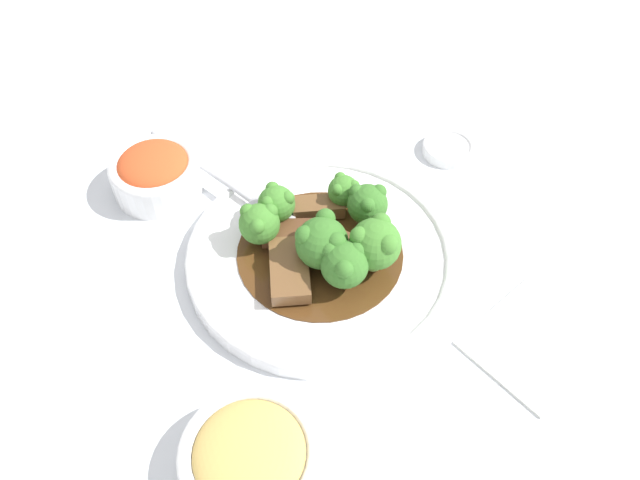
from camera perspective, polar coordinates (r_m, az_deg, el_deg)
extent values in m
plane|color=silver|center=(0.65, 0.00, -1.94)|extent=(4.00, 4.00, 0.00)
cylinder|color=white|center=(0.64, 0.00, -1.55)|extent=(0.27, 0.27, 0.01)
torus|color=white|center=(0.64, 0.00, -1.16)|extent=(0.27, 0.27, 0.01)
cylinder|color=#4C2D14|center=(0.63, 0.00, -1.11)|extent=(0.17, 0.17, 0.00)
cube|color=#56331E|center=(0.64, -2.41, 0.64)|extent=(0.07, 0.06, 0.01)
cube|color=brown|center=(0.61, -2.81, -2.75)|extent=(0.06, 0.08, 0.01)
cube|color=brown|center=(0.66, -0.14, 3.03)|extent=(0.06, 0.04, 0.02)
cube|color=brown|center=(0.63, 2.42, -0.61)|extent=(0.05, 0.05, 0.01)
cylinder|color=#8EB756|center=(0.65, 4.25, 2.04)|extent=(0.01, 0.01, 0.01)
sphere|color=#387028|center=(0.64, 4.35, 3.27)|extent=(0.04, 0.04, 0.04)
sphere|color=#387028|center=(0.64, 5.41, 4.39)|extent=(0.02, 0.02, 0.02)
sphere|color=#387028|center=(0.63, 3.37, 4.42)|extent=(0.02, 0.02, 0.02)
sphere|color=#387028|center=(0.62, 4.46, 3.12)|extent=(0.02, 0.02, 0.02)
cylinder|color=#7FA84C|center=(0.62, 4.90, -1.88)|extent=(0.02, 0.02, 0.01)
sphere|color=#427F2D|center=(0.60, 5.06, -0.37)|extent=(0.05, 0.05, 0.05)
sphere|color=#427F2D|center=(0.60, 5.60, 1.58)|extent=(0.02, 0.02, 0.02)
sphere|color=#427F2D|center=(0.58, 3.65, 0.31)|extent=(0.02, 0.02, 0.02)
sphere|color=#427F2D|center=(0.58, 6.21, -0.41)|extent=(0.02, 0.02, 0.02)
cylinder|color=#8EB756|center=(0.67, 2.13, 3.48)|extent=(0.01, 0.01, 0.01)
sphere|color=#427F2D|center=(0.66, 2.17, 4.52)|extent=(0.03, 0.03, 0.03)
sphere|color=#427F2D|center=(0.66, 1.87, 5.69)|extent=(0.01, 0.01, 0.01)
sphere|color=#427F2D|center=(0.64, 1.61, 4.59)|extent=(0.01, 0.01, 0.01)
sphere|color=#427F2D|center=(0.65, 3.11, 4.96)|extent=(0.01, 0.01, 0.01)
cylinder|color=#7FA84C|center=(0.60, 2.10, -3.60)|extent=(0.02, 0.02, 0.01)
sphere|color=#387028|center=(0.58, 2.17, -2.30)|extent=(0.05, 0.05, 0.05)
sphere|color=#387028|center=(0.58, 0.96, -0.97)|extent=(0.02, 0.02, 0.02)
sphere|color=#387028|center=(0.57, 2.23, -2.66)|extent=(0.02, 0.02, 0.02)
sphere|color=#387028|center=(0.58, 3.41, -0.98)|extent=(0.02, 0.02, 0.02)
cylinder|color=#8EB756|center=(0.62, 0.17, -1.71)|extent=(0.02, 0.02, 0.01)
sphere|color=#387028|center=(0.60, 0.18, -0.29)|extent=(0.05, 0.05, 0.05)
sphere|color=#387028|center=(0.59, -1.37, 0.40)|extent=(0.02, 0.02, 0.02)
sphere|color=#387028|center=(0.58, 1.20, -0.32)|extent=(0.02, 0.02, 0.02)
sphere|color=#387028|center=(0.60, 0.71, 1.70)|extent=(0.02, 0.02, 0.02)
cylinder|color=#8EB756|center=(0.66, -3.91, 2.16)|extent=(0.01, 0.01, 0.01)
sphere|color=#427F2D|center=(0.64, -4.00, 3.32)|extent=(0.04, 0.04, 0.04)
sphere|color=#427F2D|center=(0.63, -4.80, 3.37)|extent=(0.01, 0.01, 0.01)
sphere|color=#427F2D|center=(0.63, -2.99, 3.85)|extent=(0.01, 0.01, 0.01)
sphere|color=#427F2D|center=(0.64, -4.37, 4.71)|extent=(0.01, 0.01, 0.01)
cylinder|color=#8EB756|center=(0.64, -5.44, 0.32)|extent=(0.01, 0.01, 0.01)
sphere|color=#427F2D|center=(0.63, -5.56, 1.46)|extent=(0.04, 0.04, 0.04)
sphere|color=#427F2D|center=(0.61, -5.72, 1.26)|extent=(0.02, 0.02, 0.02)
sphere|color=#427F2D|center=(0.62, -4.58, 2.61)|extent=(0.02, 0.02, 0.02)
sphere|color=#427F2D|center=(0.62, -6.63, 2.60)|extent=(0.02, 0.02, 0.02)
ellipsoid|color=#B7B7BC|center=(0.66, -4.46, 2.58)|extent=(0.06, 0.07, 0.01)
cylinder|color=#B7B7BC|center=(0.72, -10.92, 6.77)|extent=(0.06, 0.16, 0.01)
cylinder|color=white|center=(0.74, -14.48, 4.74)|extent=(0.05, 0.05, 0.01)
cylinder|color=white|center=(0.73, -14.71, 5.57)|extent=(0.10, 0.10, 0.04)
torus|color=white|center=(0.71, -15.00, 6.61)|extent=(0.10, 0.10, 0.01)
ellipsoid|color=#D14C23|center=(0.71, -15.04, 6.76)|extent=(0.08, 0.08, 0.03)
cylinder|color=white|center=(0.54, -6.19, -19.89)|extent=(0.06, 0.06, 0.01)
cylinder|color=white|center=(0.53, -6.31, -19.43)|extent=(0.11, 0.11, 0.03)
torus|color=white|center=(0.52, -6.46, -18.83)|extent=(0.11, 0.11, 0.01)
ellipsoid|color=tan|center=(0.51, -6.48, -18.74)|extent=(0.09, 0.09, 0.02)
cylinder|color=white|center=(0.77, 11.63, 8.15)|extent=(0.06, 0.06, 0.01)
torus|color=white|center=(0.77, 11.69, 8.43)|extent=(0.06, 0.06, 0.01)
cube|color=silver|center=(0.62, 18.97, -8.80)|extent=(0.13, 0.12, 0.01)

